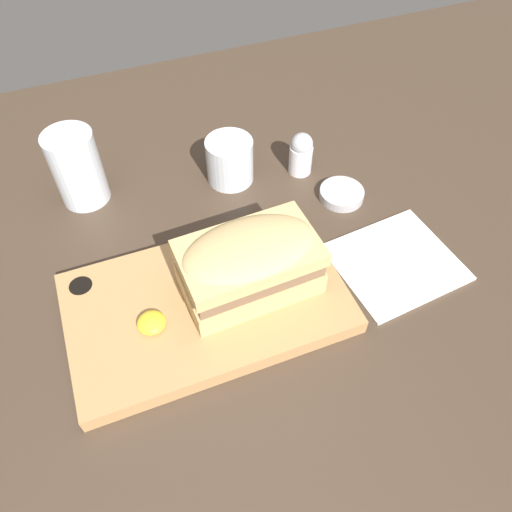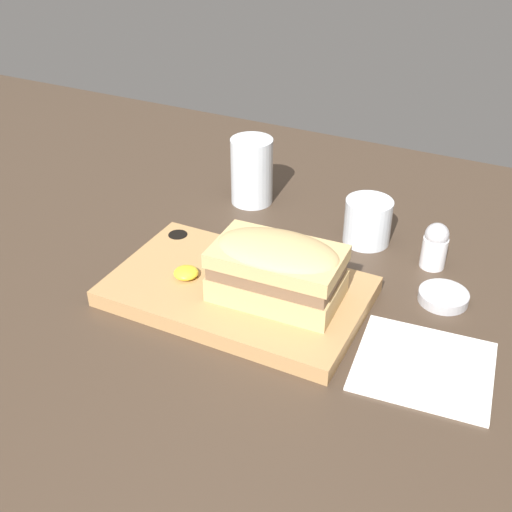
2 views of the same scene
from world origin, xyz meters
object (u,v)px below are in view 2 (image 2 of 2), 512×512
(wine_glass, at_px, (367,223))
(condiment_dish, at_px, (443,297))
(sandwich, at_px, (277,267))
(napkin, at_px, (424,366))
(serving_board, at_px, (237,291))
(salt_shaker, at_px, (435,245))
(water_glass, at_px, (252,175))

(wine_glass, relative_size, condiment_dish, 1.08)
(sandwich, xyz_separation_m, napkin, (0.20, -0.02, -0.06))
(serving_board, relative_size, sandwich, 2.02)
(sandwich, xyz_separation_m, wine_glass, (0.05, 0.21, -0.04))
(wine_glass, bearing_deg, sandwich, -103.05)
(sandwich, distance_m, wine_glass, 0.22)
(napkin, bearing_deg, salt_shaker, 101.11)
(water_glass, bearing_deg, sandwich, -57.27)
(salt_shaker, height_order, condiment_dish, salt_shaker)
(condiment_dish, bearing_deg, wine_glass, 144.28)
(condiment_dish, bearing_deg, serving_board, -155.01)
(sandwich, relative_size, condiment_dish, 2.51)
(serving_board, height_order, napkin, serving_board)
(wine_glass, bearing_deg, water_glass, 169.82)
(napkin, bearing_deg, serving_board, 174.87)
(serving_board, distance_m, water_glass, 0.27)
(sandwich, distance_m, napkin, 0.21)
(wine_glass, relative_size, salt_shaker, 1.02)
(sandwich, xyz_separation_m, salt_shaker, (0.15, 0.19, -0.03))
(napkin, bearing_deg, wine_glass, 121.92)
(condiment_dish, bearing_deg, napkin, -86.24)
(wine_glass, distance_m, salt_shaker, 0.11)
(wine_glass, relative_size, napkin, 0.42)
(water_glass, height_order, condiment_dish, water_glass)
(serving_board, bearing_deg, wine_glass, 63.48)
(water_glass, height_order, salt_shaker, water_glass)
(water_glass, bearing_deg, salt_shaker, -10.89)
(water_glass, bearing_deg, condiment_dish, -21.44)
(water_glass, relative_size, salt_shaker, 1.61)
(water_glass, bearing_deg, wine_glass, -10.18)
(sandwich, bearing_deg, salt_shaker, 50.95)
(sandwich, xyz_separation_m, water_glass, (-0.16, 0.25, -0.02))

